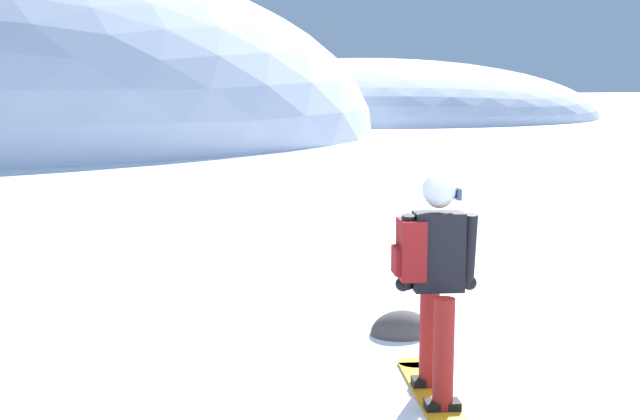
# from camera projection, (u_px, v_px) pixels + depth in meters

# --- Properties ---
(ridge_peak_far) EXTENTS (31.63, 28.46, 7.89)m
(ridge_peak_far) POSITION_uv_depth(u_px,v_px,m) (366.00, 117.00, 57.20)
(ridge_peak_far) COLOR white
(ridge_peak_far) RESTS_ON ground
(snowboarder_main) EXTENTS (0.71, 1.78, 1.71)m
(snowboarder_main) POSITION_uv_depth(u_px,v_px,m) (433.00, 280.00, 6.16)
(snowboarder_main) COLOR orange
(snowboarder_main) RESTS_ON ground
(rock_dark) EXTENTS (0.61, 0.52, 0.43)m
(rock_dark) POSITION_uv_depth(u_px,v_px,m) (402.00, 333.00, 7.95)
(rock_dark) COLOR #4C4742
(rock_dark) RESTS_ON ground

